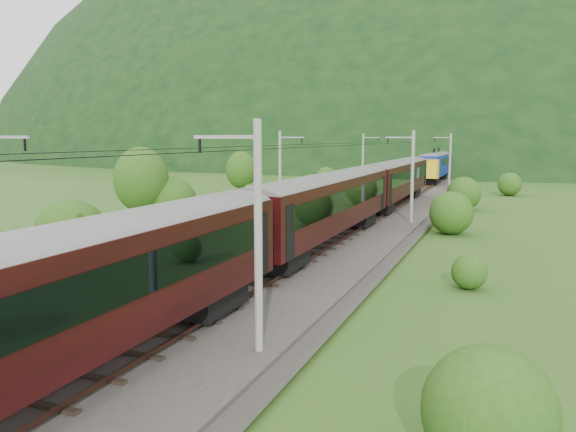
% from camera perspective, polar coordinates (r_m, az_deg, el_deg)
% --- Properties ---
extents(ground, '(600.00, 600.00, 0.00)m').
position_cam_1_polar(ground, '(23.40, -17.19, -11.55)').
color(ground, '#294B17').
rests_on(ground, ground).
extents(railbed, '(14.00, 220.00, 0.30)m').
position_cam_1_polar(railbed, '(31.41, -5.69, -5.94)').
color(railbed, '#38332D').
rests_on(railbed, ground).
extents(track_left, '(2.40, 220.00, 0.27)m').
position_cam_1_polar(track_left, '(32.51, -9.47, -5.13)').
color(track_left, '#512D22').
rests_on(track_left, railbed).
extents(track_right, '(2.40, 220.00, 0.27)m').
position_cam_1_polar(track_right, '(30.36, -1.64, -5.96)').
color(track_right, '#512D22').
rests_on(track_right, railbed).
extents(catenary_left, '(2.54, 192.28, 8.00)m').
position_cam_1_polar(catenary_left, '(53.15, -0.74, 4.54)').
color(catenary_left, gray).
rests_on(catenary_left, railbed).
extents(catenary_right, '(2.54, 192.28, 8.00)m').
position_cam_1_polar(catenary_right, '(49.81, 12.43, 4.12)').
color(catenary_right, gray).
rests_on(catenary_right, railbed).
extents(overhead_wires, '(4.83, 198.00, 0.03)m').
position_cam_1_polar(overhead_wires, '(30.50, -5.87, 6.84)').
color(overhead_wires, black).
rests_on(overhead_wires, ground).
extents(mountain_main, '(504.00, 360.00, 244.00)m').
position_cam_1_polar(mountain_main, '(277.53, 18.80, 5.96)').
color(mountain_main, black).
rests_on(mountain_main, ground).
extents(mountain_ridge, '(336.00, 280.00, 132.00)m').
position_cam_1_polar(mountain_ridge, '(344.33, -1.33, 6.68)').
color(mountain_ridge, black).
rests_on(mountain_ridge, ground).
extents(train, '(3.29, 158.29, 5.74)m').
position_cam_1_polar(train, '(26.69, -4.52, -0.31)').
color(train, black).
rests_on(train, ground).
extents(hazard_post_near, '(0.16, 0.16, 1.54)m').
position_cam_1_polar(hazard_post_near, '(57.69, 6.73, 1.33)').
color(hazard_post_near, red).
rests_on(hazard_post_near, railbed).
extents(hazard_post_far, '(0.18, 0.18, 1.68)m').
position_cam_1_polar(hazard_post_far, '(60.16, 8.15, 1.65)').
color(hazard_post_far, red).
rests_on(hazard_post_far, railbed).
extents(signal, '(0.27, 0.27, 2.41)m').
position_cam_1_polar(signal, '(60.07, 3.78, 2.25)').
color(signal, black).
rests_on(signal, railbed).
extents(vegetation_left, '(12.68, 141.58, 6.90)m').
position_cam_1_polar(vegetation_left, '(42.28, -22.55, 0.67)').
color(vegetation_left, '#264C14').
rests_on(vegetation_left, ground).
extents(vegetation_right, '(7.84, 103.30, 3.22)m').
position_cam_1_polar(vegetation_right, '(37.52, 17.36, -1.99)').
color(vegetation_right, '#264C14').
rests_on(vegetation_right, ground).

